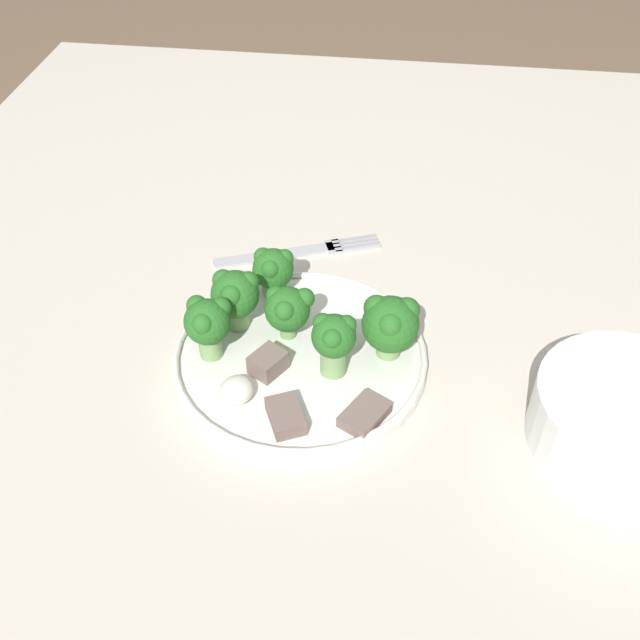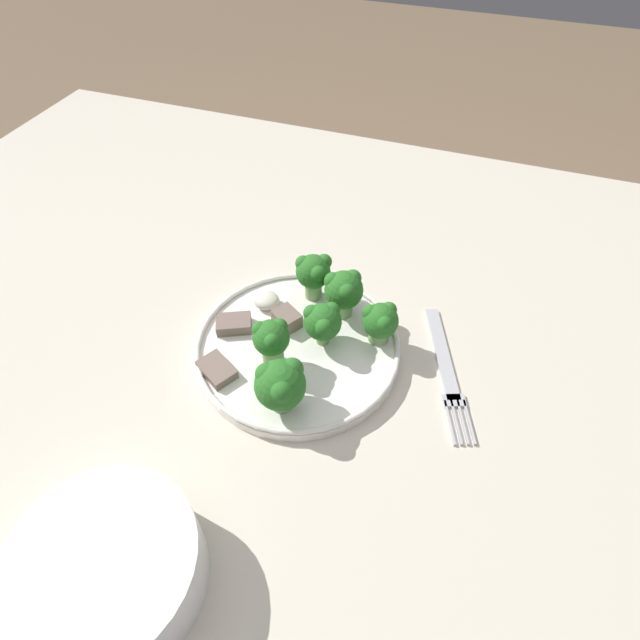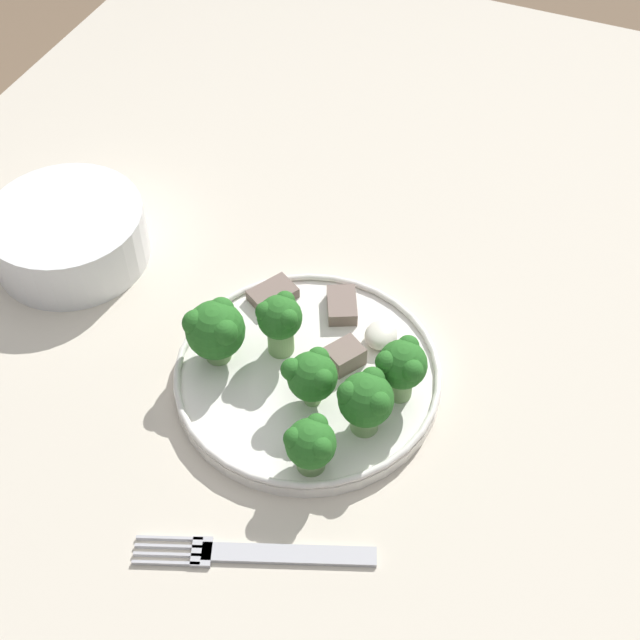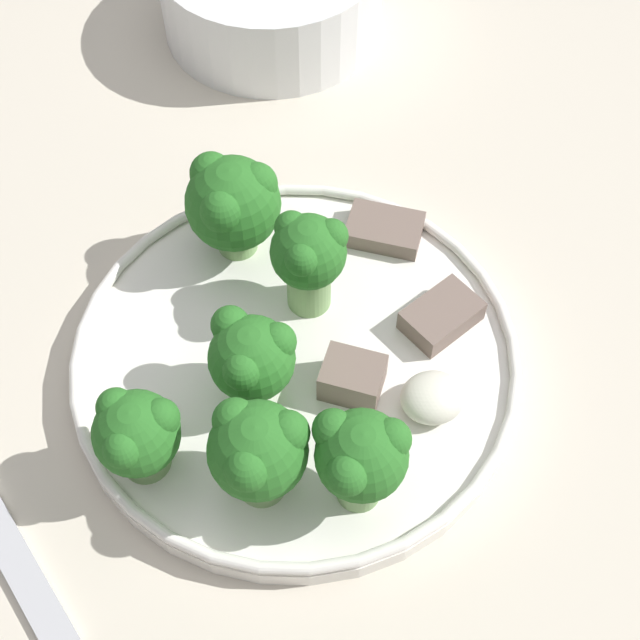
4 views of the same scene
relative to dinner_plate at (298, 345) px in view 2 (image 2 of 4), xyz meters
The scene contains 15 objects.
ground_plane 0.76m from the dinner_plate, 108.09° to the left, with size 8.00×8.00×0.00m, color #7F664C.
table 0.10m from the dinner_plate, 108.09° to the left, with size 1.38×1.02×0.75m.
dinner_plate is the anchor object (origin of this frame).
fork 0.17m from the dinner_plate, behind, with size 0.08×0.18×0.00m.
cream_bowl 0.28m from the dinner_plate, 79.23° to the left, with size 0.15×0.15×0.06m.
broccoli_floret_near_rim_left 0.05m from the dinner_plate, 154.62° to the right, with size 0.04×0.04×0.05m.
broccoli_floret_center_left 0.09m from the dinner_plate, 83.40° to the right, with size 0.04×0.04×0.06m.
broccoli_floret_back_left 0.09m from the dinner_plate, 99.71° to the left, with size 0.05×0.05×0.06m.
broccoli_floret_front_left 0.10m from the dinner_plate, 156.90° to the right, with size 0.04×0.04×0.05m.
broccoli_floret_center_back 0.08m from the dinner_plate, 118.58° to the right, with size 0.05×0.05×0.06m.
broccoli_floret_mid_cluster 0.06m from the dinner_plate, 67.08° to the left, with size 0.04×0.04×0.06m.
meat_slice_front_slice 0.08m from the dinner_plate, ahead, with size 0.05×0.04×0.01m.
meat_slice_middle_slice 0.03m from the dinner_plate, 45.30° to the right, with size 0.04×0.04×0.02m.
meat_slice_rear_slice 0.10m from the dinner_plate, 45.10° to the left, with size 0.05×0.05×0.01m.
sauce_dollop 0.07m from the dinner_plate, 37.07° to the right, with size 0.03×0.03×0.02m.
Camera 2 is at (-0.14, 0.33, 1.20)m, focal length 28.00 mm.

